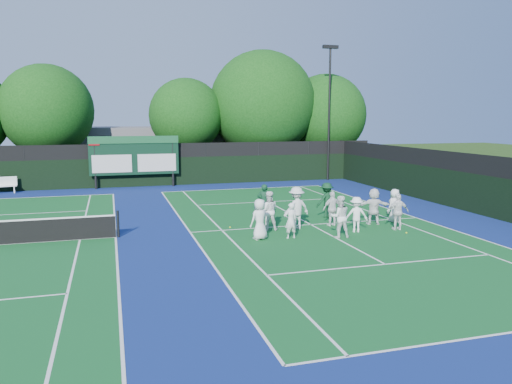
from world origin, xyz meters
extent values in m
plane|color=#1F3A0F|center=(0.00, 0.00, 0.00)|extent=(120.00, 120.00, 0.00)
cube|color=navy|center=(-6.00, 1.00, 0.00)|extent=(34.00, 32.00, 0.01)
cube|color=#115220|center=(0.00, 1.00, 0.01)|extent=(10.97, 23.77, 0.00)
cube|color=silver|center=(0.00, 12.88, 0.01)|extent=(10.97, 0.08, 0.00)
cube|color=silver|center=(-5.49, 1.00, 0.01)|extent=(0.08, 23.77, 0.00)
cube|color=silver|center=(5.49, 1.00, 0.01)|extent=(0.08, 23.77, 0.00)
cube|color=silver|center=(-4.12, 1.00, 0.01)|extent=(0.08, 23.77, 0.00)
cube|color=silver|center=(4.12, 1.00, 0.01)|extent=(0.08, 23.77, 0.00)
cube|color=silver|center=(0.00, -5.40, 0.01)|extent=(8.23, 0.08, 0.00)
cube|color=silver|center=(0.00, 7.40, 0.01)|extent=(8.23, 0.08, 0.00)
cube|color=silver|center=(0.00, 1.00, 0.01)|extent=(0.08, 12.80, 0.00)
cube|color=silver|center=(-14.00, 12.88, 0.01)|extent=(10.97, 0.08, 0.00)
cube|color=silver|center=(-8.52, 1.00, 0.01)|extent=(0.08, 23.77, 0.00)
cube|color=silver|center=(-9.88, 1.00, 0.01)|extent=(0.08, 23.77, 0.00)
cube|color=black|center=(-6.00, 16.00, 1.00)|extent=(34.00, 0.08, 2.00)
cube|color=black|center=(-6.00, 16.00, 2.50)|extent=(34.00, 0.05, 1.00)
cube|color=black|center=(9.00, 1.00, 1.00)|extent=(0.08, 32.00, 2.00)
cube|color=black|center=(9.00, 1.00, 2.50)|extent=(0.05, 32.00, 1.00)
cylinder|color=black|center=(-9.60, 15.60, 1.75)|extent=(0.16, 0.16, 3.50)
cylinder|color=black|center=(-4.40, 15.60, 1.75)|extent=(0.16, 0.16, 3.50)
cube|color=black|center=(-7.00, 15.60, 2.20)|extent=(6.00, 0.15, 2.60)
cube|color=#164D29|center=(-7.00, 15.50, 3.30)|extent=(6.00, 0.05, 0.50)
cube|color=silver|center=(-8.50, 15.50, 1.70)|extent=(2.60, 0.04, 1.20)
cube|color=silver|center=(-5.50, 15.50, 1.70)|extent=(2.60, 0.04, 1.20)
cube|color=maroon|center=(-9.60, 15.50, 3.20)|extent=(0.70, 0.04, 0.50)
cube|color=#5E5D63|center=(-2.00, 24.00, 2.00)|extent=(18.00, 6.00, 4.00)
cylinder|color=black|center=(7.50, 15.70, 5.00)|extent=(0.16, 0.16, 10.00)
cube|color=black|center=(7.50, 15.70, 10.00)|extent=(1.20, 0.30, 0.25)
cylinder|color=black|center=(-8.40, 1.00, 0.55)|extent=(0.10, 0.10, 1.10)
cube|color=white|center=(-15.27, 15.30, 0.46)|extent=(1.70, 0.72, 0.07)
cube|color=white|center=(-15.27, 15.46, 0.77)|extent=(1.63, 0.36, 0.55)
cube|color=white|center=(-14.61, 15.30, 0.22)|extent=(0.13, 0.39, 0.44)
cylinder|color=black|center=(-12.84, 19.50, 1.42)|extent=(0.44, 0.44, 2.84)
sphere|color=#0D3B0E|center=(-12.84, 19.50, 5.31)|extent=(6.56, 6.56, 6.56)
sphere|color=#0D3B0E|center=(-12.24, 19.80, 4.65)|extent=(4.60, 4.60, 4.60)
cylinder|color=black|center=(-2.82, 19.50, 1.41)|extent=(0.44, 0.44, 2.83)
sphere|color=#0D3B0E|center=(-2.82, 19.50, 4.96)|extent=(5.70, 5.70, 5.70)
sphere|color=#0D3B0E|center=(-2.22, 19.80, 4.39)|extent=(3.99, 3.99, 3.99)
cylinder|color=black|center=(3.37, 19.50, 1.34)|extent=(0.44, 0.44, 2.68)
sphere|color=#0D3B0E|center=(3.37, 19.50, 5.87)|extent=(8.51, 8.51, 8.51)
sphere|color=#0D3B0E|center=(3.97, 19.80, 5.02)|extent=(5.96, 5.96, 5.96)
cylinder|color=black|center=(8.90, 19.50, 1.23)|extent=(0.44, 0.44, 2.46)
sphere|color=#0D3B0E|center=(8.90, 19.50, 5.01)|extent=(6.78, 6.78, 6.78)
sphere|color=#0D3B0E|center=(9.50, 19.80, 4.33)|extent=(4.75, 4.75, 4.75)
sphere|color=yellow|center=(3.19, -1.71, 0.03)|extent=(0.07, 0.07, 0.07)
sphere|color=yellow|center=(-3.66, 1.39, 0.03)|extent=(0.07, 0.07, 0.07)
sphere|color=yellow|center=(1.86, 3.53, 0.03)|extent=(0.07, 0.07, 0.07)
sphere|color=yellow|center=(4.18, 0.88, 0.03)|extent=(0.07, 0.07, 0.07)
imported|color=white|center=(-3.00, -0.95, 0.82)|extent=(0.93, 0.75, 1.64)
imported|color=white|center=(-1.76, -1.14, 0.73)|extent=(0.55, 0.39, 1.46)
imported|color=white|center=(0.19, -1.53, 0.86)|extent=(0.92, 0.77, 1.71)
imported|color=white|center=(1.28, -0.87, 0.75)|extent=(1.09, 0.81, 1.51)
imported|color=white|center=(3.20, -1.00, 0.80)|extent=(0.98, 0.50, 1.60)
imported|color=white|center=(-2.16, 0.53, 0.85)|extent=(0.94, 0.80, 1.70)
imported|color=silver|center=(-0.93, 0.41, 0.93)|extent=(1.31, 0.90, 1.85)
imported|color=white|center=(0.83, 0.53, 0.78)|extent=(0.94, 0.43, 1.57)
imported|color=white|center=(2.77, 0.32, 0.83)|extent=(1.61, 0.96, 1.66)
imported|color=white|center=(4.02, 0.60, 0.77)|extent=(0.86, 0.69, 1.53)
imported|color=#0E331E|center=(-1.75, 2.53, 0.87)|extent=(0.71, 0.55, 1.73)
imported|color=#0E341B|center=(1.35, 2.30, 0.86)|extent=(1.23, 0.88, 1.71)
camera|label=1|loc=(-8.58, -19.50, 4.84)|focal=35.00mm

